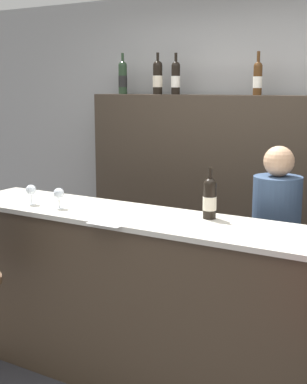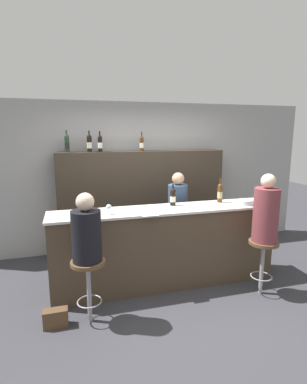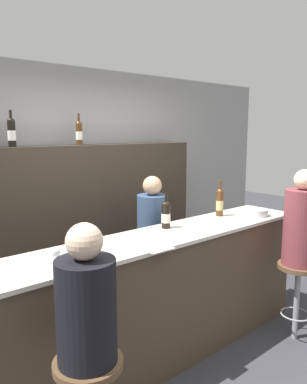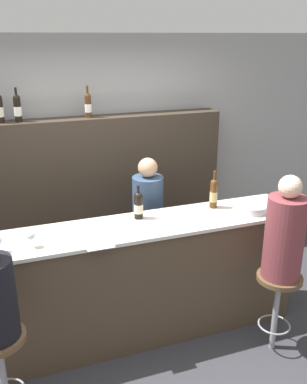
{
  "view_description": "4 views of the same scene",
  "coord_description": "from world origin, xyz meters",
  "views": [
    {
      "loc": [
        1.4,
        -2.35,
        1.84
      ],
      "look_at": [
        -0.18,
        0.31,
        1.22
      ],
      "focal_mm": 50.0,
      "sensor_mm": 36.0,
      "label": 1
    },
    {
      "loc": [
        -1.21,
        -3.42,
        2.07
      ],
      "look_at": [
        -0.17,
        0.28,
        1.31
      ],
      "focal_mm": 28.0,
      "sensor_mm": 36.0,
      "label": 2
    },
    {
      "loc": [
        -1.99,
        -1.92,
        1.92
      ],
      "look_at": [
        -0.2,
        0.16,
        1.47
      ],
      "focal_mm": 35.0,
      "sensor_mm": 36.0,
      "label": 3
    },
    {
      "loc": [
        -0.89,
        -2.84,
        2.58
      ],
      "look_at": [
        0.2,
        0.17,
        1.4
      ],
      "focal_mm": 40.0,
      "sensor_mm": 36.0,
      "label": 4
    }
  ],
  "objects": [
    {
      "name": "wine_bottle_backbar_2",
      "position": [
        -0.71,
        1.56,
        1.91
      ],
      "size": [
        0.07,
        0.07,
        0.33
      ],
      "color": "black",
      "rests_on": "back_bar_cabinet"
    },
    {
      "name": "wine_glass_0",
      "position": [
        -1.01,
        0.15,
        1.18
      ],
      "size": [
        0.07,
        0.07,
        0.13
      ],
      "color": "silver",
      "rests_on": "bar_counter"
    },
    {
      "name": "wine_bottle_backbar_3",
      "position": [
        -0.02,
        1.56,
        1.9
      ],
      "size": [
        0.07,
        0.07,
        0.32
      ],
      "color": "#4C2D14",
      "rests_on": "back_bar_cabinet"
    },
    {
      "name": "bar_counter",
      "position": [
        0.0,
        0.26,
        0.54
      ],
      "size": [
        3.07,
        0.56,
        1.09
      ],
      "color": "#473828",
      "rests_on": "ground_plane"
    },
    {
      "name": "wine_glass_1",
      "position": [
        -0.78,
        0.15,
        1.18
      ],
      "size": [
        0.07,
        0.07,
        0.13
      ],
      "color": "silver",
      "rests_on": "bar_counter"
    },
    {
      "name": "tasting_menu",
      "position": [
        -0.29,
        0.08,
        1.09
      ],
      "size": [
        0.21,
        0.3,
        0.0
      ],
      "color": "white",
      "rests_on": "bar_counter"
    },
    {
      "name": "wine_bottle_backbar_1",
      "position": [
        -0.88,
        1.56,
        1.91
      ],
      "size": [
        0.08,
        0.08,
        0.34
      ],
      "color": "black",
      "rests_on": "back_bar_cabinet"
    },
    {
      "name": "wine_bottle_backbar_0",
      "position": [
        -1.23,
        1.56,
        1.91
      ],
      "size": [
        0.08,
        0.08,
        0.35
      ],
      "color": "#233823",
      "rests_on": "back_bar_cabinet"
    },
    {
      "name": "wall_back",
      "position": [
        0.0,
        1.78,
        1.3
      ],
      "size": [
        6.4,
        0.05,
        2.6
      ],
      "color": "#9E9E9E",
      "rests_on": "ground_plane"
    },
    {
      "name": "bartender",
      "position": [
        0.39,
        0.87,
        0.68
      ],
      "size": [
        0.31,
        0.31,
        1.48
      ],
      "color": "#334766",
      "rests_on": "ground_plane"
    },
    {
      "name": "wine_bottle_counter_0",
      "position": [
        0.14,
        0.39,
        1.21
      ],
      "size": [
        0.08,
        0.08,
        0.3
      ],
      "color": "black",
      "rests_on": "bar_counter"
    },
    {
      "name": "back_bar_cabinet",
      "position": [
        0.0,
        1.56,
        0.89
      ],
      "size": [
        2.88,
        0.28,
        1.77
      ],
      "color": "#382D23",
      "rests_on": "ground_plane"
    }
  ]
}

